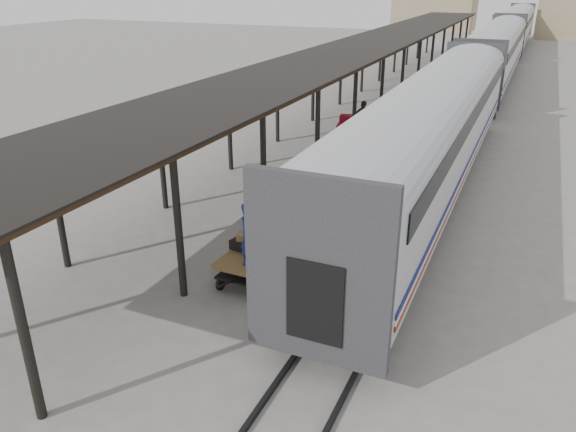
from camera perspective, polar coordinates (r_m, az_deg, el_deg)
The scene contains 10 objects.
ground at distance 16.52m, azimuth -2.74°, elevation -5.69°, with size 160.00×160.00×0.00m, color slate.
train at distance 47.12m, azimuth 20.27°, elevation 15.42°, with size 3.45×76.01×4.01m.
canopy at distance 38.43m, azimuth 9.02°, elevation 17.02°, with size 4.90×64.30×4.15m.
rails at distance 47.69m, azimuth 19.86°, elevation 12.33°, with size 1.54×150.00×0.12m.
building_left at distance 96.47m, azimuth 14.70°, elevation 19.56°, with size 12.00×8.00×6.00m, color tan.
baggage_cart at distance 15.90m, azimuth -3.58°, elevation -4.28°, with size 1.33×2.44×0.86m.
suitcase_stack at distance 15.98m, azimuth -3.45°, elevation -2.48°, with size 1.25×1.11×0.58m.
luggage_tug at distance 29.78m, azimuth 5.96°, elevation 8.72°, with size 1.10×1.57×1.27m.
porter at distance 14.81m, azimuth -3.96°, elevation -1.84°, with size 0.63×0.41×1.72m, color navy.
pedestrian at distance 30.41m, azimuth 7.64°, elevation 9.71°, with size 1.15×0.48×1.96m, color black.
Camera 1 is at (6.53, -12.91, 7.98)m, focal length 35.00 mm.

